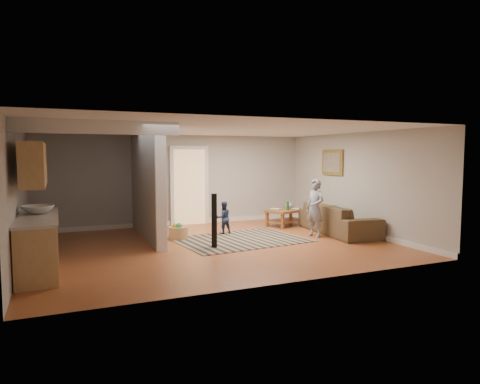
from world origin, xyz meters
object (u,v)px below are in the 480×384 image
Objects in this scene: speaker_left at (214,221)px; speaker_right at (145,211)px; child at (315,237)px; coffee_table at (287,213)px; sofa at (338,233)px; tv_console at (151,206)px; toddler at (224,234)px; toy_basket at (178,232)px.

speaker_left is 1.24× the size of speaker_right.
speaker_left is 2.68m from child.
speaker_right is at bearing 164.29° from coffee_table.
coffee_table reaches higher than sofa.
tv_console is 1.30× the size of speaker_right.
speaker_right is (-4.30, 2.56, 0.46)m from sofa.
toddler is (-2.67, 1.01, 0.00)m from sofa.
speaker_right is at bearing 104.12° from tv_console.
sofa is 2.17× the size of speaker_left.
coffee_table is at bearing -1.15° from tv_console.
coffee_table is 1.44× the size of speaker_right.
speaker_right is 4.47m from child.
speaker_left is at bearing -146.49° from coffee_table.
speaker_left is (-3.40, -0.34, 0.57)m from sofa.
coffee_table is 1.16× the size of speaker_left.
speaker_left is at bearing 59.91° from toddler.
toy_basket is 1.21m from toddler.
child is (-0.79, -0.16, 0.00)m from sofa.
toddler is at bearing -166.40° from coffee_table.
toy_basket is at bearing -65.30° from tv_console.
speaker_left is 0.83× the size of child.
speaker_left is 3.04m from speaker_right.
toddler is at bearing 83.35° from speaker_left.
toddler is (1.63, -1.55, -0.46)m from speaker_right.
sofa is 2.70× the size of speaker_right.
tv_console is 0.55m from speaker_right.
tv_console is at bearing 107.51° from toy_basket.
tv_console is 4.15m from child.
toy_basket reaches higher than sofa.
sofa is at bearing -68.62° from coffee_table.
tv_console is 2.54m from speaker_left.
speaker_right reaches higher than toy_basket.
tv_console is 0.87× the size of child.
speaker_right is 2.29m from toddler.
sofa is 3.46m from speaker_left.
toy_basket is at bearing -71.59° from speaker_right.
toddler is (0.73, 1.35, -0.57)m from speaker_left.
coffee_table is at bearing 55.17° from speaker_left.
coffee_table is 1.11× the size of tv_console.
coffee_table is 1.65× the size of toddler.
toy_basket is at bearing -168.39° from coffee_table.
sofa is 3.09× the size of toddler.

